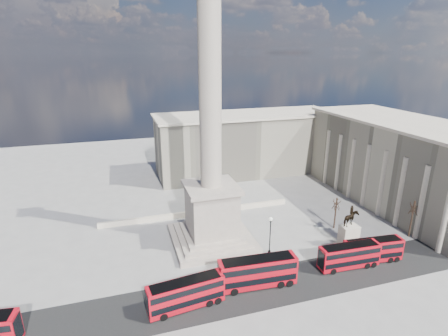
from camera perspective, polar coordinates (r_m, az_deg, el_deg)
name	(u,v)px	position (r m, az deg, el deg)	size (l,w,h in m)	color
ground	(220,255)	(60.47, -0.71, -14.05)	(180.00, 180.00, 0.00)	#999791
asphalt_road	(272,286)	(54.26, 7.82, -18.49)	(120.00, 9.00, 0.01)	#242424
nelsons_column	(211,173)	(59.19, -2.13, -0.89)	(14.00, 14.00, 49.85)	#B1A394
balustrade_wall	(198,213)	(73.80, -4.26, -7.29)	(40.00, 0.60, 1.10)	beige
building_east	(401,162)	(86.83, 26.94, 0.87)	(19.00, 46.00, 18.60)	#B0A990
building_northeast	(248,143)	(98.42, 3.86, 4.11)	(51.00, 17.00, 16.60)	#B0A990
red_bus_a	(186,294)	(49.12, -6.15, -19.73)	(10.45, 3.58, 4.15)	red
red_bus_b	(258,272)	(52.56, 5.56, -16.52)	(11.51, 3.35, 4.61)	red
red_bus_c	(349,256)	(59.77, 19.80, -13.33)	(9.90, 2.72, 3.98)	red
red_bus_d	(373,250)	(62.74, 23.17, -12.21)	(9.84, 3.13, 3.92)	red
victorian_lamp	(270,233)	(59.43, 7.55, -10.42)	(0.58, 0.58, 6.73)	black
equestrian_statue	(349,233)	(64.90, 19.71, -10.00)	(3.82, 2.86, 8.00)	beige
bare_tree_near	(414,207)	(71.93, 28.59, -5.66)	(1.71, 1.71, 7.48)	#332319
bare_tree_mid	(336,203)	(69.84, 17.89, -5.50)	(1.75, 1.75, 6.64)	#332319
bare_tree_far	(367,180)	(82.74, 22.26, -1.87)	(1.80, 1.80, 7.33)	#332319
pedestrian_walking	(388,244)	(68.04, 25.16, -11.13)	(0.67, 0.44, 1.83)	black
pedestrian_standing	(333,249)	(63.08, 17.36, -12.48)	(0.93, 0.72, 1.90)	black
pedestrian_crossing	(258,265)	(56.89, 5.58, -15.41)	(1.01, 0.42, 1.72)	black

